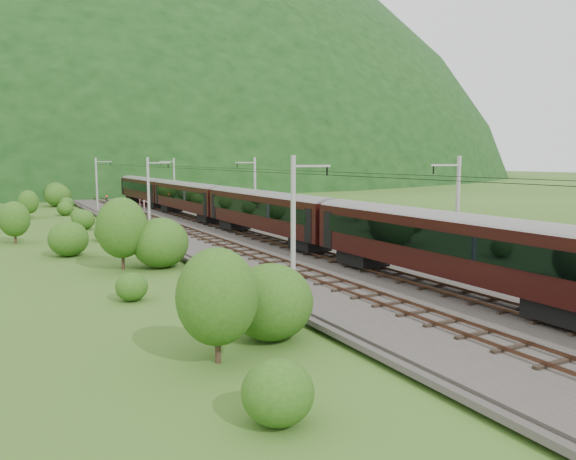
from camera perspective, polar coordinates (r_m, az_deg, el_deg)
name	(u,v)px	position (r m, az deg, el deg)	size (l,w,h in m)	color
ground	(381,290)	(35.49, 9.39, -6.05)	(600.00, 600.00, 0.00)	#365219
railbed	(301,262)	(43.63, 1.38, -3.27)	(14.00, 220.00, 0.30)	#38332D
track_left	(274,262)	(42.48, -1.44, -3.25)	(2.40, 220.00, 0.27)	brown
track_right	(328,257)	(44.81, 4.06, -2.72)	(2.40, 220.00, 0.27)	brown
catenary_left	(149,193)	(61.32, -13.91, 3.65)	(2.54, 192.28, 8.00)	gray
catenary_right	(254,190)	(65.40, -3.44, 4.05)	(2.54, 192.28, 8.00)	gray
overhead_wires	(302,172)	(42.92, 1.41, 5.90)	(4.83, 198.00, 0.03)	black
mountain_main	(39,177)	(288.23, -23.98, 4.98)	(504.00, 360.00, 244.00)	black
train	(269,205)	(53.52, -1.92, 2.51)	(3.15, 173.53, 5.49)	black
hazard_post_near	(144,205)	(88.92, -14.40, 2.47)	(0.17, 0.17, 1.58)	red
hazard_post_far	(140,203)	(93.20, -14.81, 2.62)	(0.15, 0.15, 1.44)	red
signal	(107,200)	(95.70, -17.93, 2.87)	(0.21, 0.21, 1.93)	black
vegetation_left	(130,249)	(38.54, -15.76, -1.88)	(12.77, 150.03, 6.38)	#264D14
vegetation_right	(340,224)	(60.80, 5.30, 0.65)	(6.14, 105.58, 2.78)	#264D14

